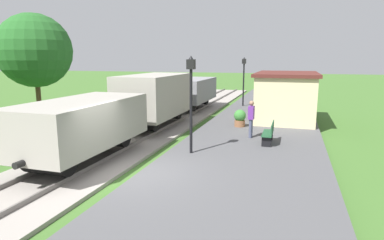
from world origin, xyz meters
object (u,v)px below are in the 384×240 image
at_px(bench_near_hut, 269,133).
at_px(person_waiting, 251,118).
at_px(freight_train, 155,102).
at_px(lamp_post_near, 191,87).
at_px(potted_planter, 240,118).
at_px(tree_trackside_far, 35,51).
at_px(station_hut, 286,96).
at_px(lamp_post_far, 244,72).

relative_size(bench_near_hut, person_waiting, 0.88).
relative_size(freight_train, bench_near_hut, 12.93).
bearing_deg(lamp_post_near, person_waiting, 59.64).
bearing_deg(potted_planter, tree_trackside_far, -172.90).
bearing_deg(freight_train, tree_trackside_far, -174.13).
distance_m(person_waiting, tree_trackside_far, 13.00).
distance_m(station_hut, lamp_post_near, 9.27).
bearing_deg(person_waiting, potted_planter, -66.21).
xyz_separation_m(freight_train, person_waiting, (5.43, -1.60, -0.32)).
xyz_separation_m(station_hut, tree_trackside_far, (-13.97, -4.54, 2.63)).
bearing_deg(lamp_post_far, station_hut, -55.75).
bearing_deg(lamp_post_far, person_waiting, -79.55).
bearing_deg(lamp_post_far, tree_trackside_far, -139.03).
xyz_separation_m(bench_near_hut, lamp_post_far, (-2.77, 11.02, 2.08)).
relative_size(station_hut, bench_near_hut, 3.87).
height_order(station_hut, person_waiting, station_hut).
height_order(person_waiting, tree_trackside_far, tree_trackside_far).
height_order(lamp_post_near, tree_trackside_far, tree_trackside_far).
distance_m(lamp_post_near, tree_trackside_far, 11.56).
bearing_deg(potted_planter, station_hut, 53.95).
distance_m(station_hut, person_waiting, 5.60).
distance_m(person_waiting, lamp_post_far, 10.47).
bearing_deg(bench_near_hut, lamp_post_near, -139.68).
height_order(bench_near_hut, lamp_post_far, lamp_post_far).
relative_size(freight_train, potted_planter, 21.18).
height_order(freight_train, lamp_post_near, lamp_post_near).
xyz_separation_m(station_hut, lamp_post_near, (-3.25, -8.61, 1.15)).
bearing_deg(potted_planter, person_waiting, -69.45).
relative_size(lamp_post_near, tree_trackside_far, 0.58).
bearing_deg(person_waiting, lamp_post_far, -76.32).
bearing_deg(bench_near_hut, person_waiting, 136.63).
bearing_deg(tree_trackside_far, freight_train, 5.87).
xyz_separation_m(lamp_post_near, lamp_post_far, (0.00, 13.38, 0.00)).
height_order(freight_train, tree_trackside_far, tree_trackside_far).
bearing_deg(lamp_post_far, freight_train, -112.50).
distance_m(freight_train, station_hut, 7.79).
distance_m(freight_train, bench_near_hut, 6.83).
relative_size(lamp_post_near, lamp_post_far, 1.00).
distance_m(freight_train, lamp_post_far, 9.37).
height_order(person_waiting, lamp_post_near, lamp_post_near).
relative_size(potted_planter, tree_trackside_far, 0.14).
xyz_separation_m(freight_train, potted_planter, (4.56, 0.72, -0.78)).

